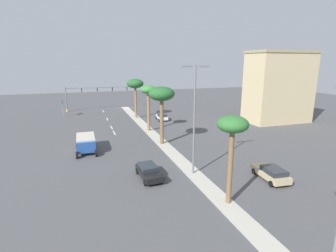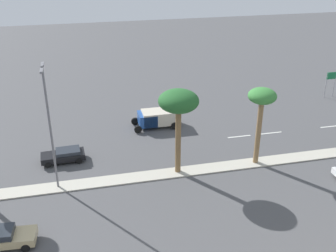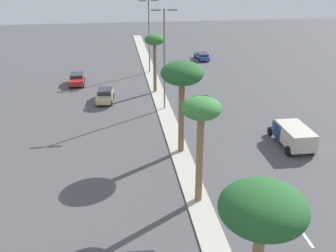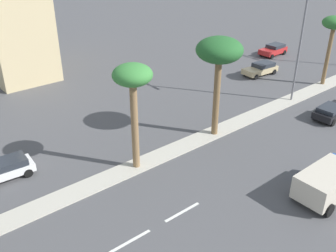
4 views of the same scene
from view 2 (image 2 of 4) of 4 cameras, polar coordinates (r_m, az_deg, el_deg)
ground_plane at (r=39.55m, az=-1.90°, el=-7.03°), size 160.00×160.00×0.00m
median_curb at (r=39.22m, az=-17.45°, el=-8.53°), size 1.80×95.50×0.12m
lane_stripe_outboard at (r=53.31m, az=22.00°, el=-0.06°), size 0.20×2.80×0.01m
lane_stripe_far at (r=49.30m, az=14.32°, el=-0.97°), size 0.20×2.80×0.01m
lane_stripe_rear at (r=47.68m, az=10.02°, el=-1.47°), size 0.20×2.80×0.01m
directional_road_sign at (r=62.33m, az=22.05°, el=6.16°), size 0.10×1.51×3.72m
palm_tree_right at (r=39.67m, az=13.11°, el=3.46°), size 2.76×2.76×8.00m
palm_tree_trailing at (r=36.82m, az=1.50°, el=3.19°), size 3.76×3.76×8.47m
street_lamp_leading at (r=36.02m, az=-16.43°, el=0.68°), size 2.90×0.24×11.54m
sedan_tan_outboard at (r=33.51m, az=-22.30°, el=-14.35°), size 2.31×4.64×1.44m
sedan_black_center at (r=42.93m, az=-14.47°, el=-4.00°), size 2.20×4.46×1.31m
box_truck at (r=48.92m, az=-1.61°, el=1.19°), size 2.66×5.71×2.07m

